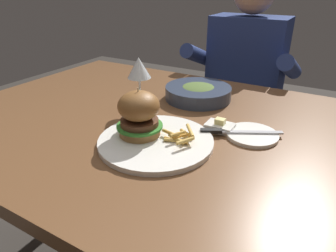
% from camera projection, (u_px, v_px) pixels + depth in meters
% --- Properties ---
extents(dining_table, '(1.44, 0.98, 0.74)m').
position_uv_depth(dining_table, '(169.00, 144.00, 0.95)').
color(dining_table, brown).
rests_on(dining_table, ground).
extents(main_plate, '(0.31, 0.31, 0.01)m').
position_uv_depth(main_plate, '(156.00, 141.00, 0.80)').
color(main_plate, white).
rests_on(main_plate, dining_table).
extents(burger_sandwich, '(0.13, 0.13, 0.13)m').
position_uv_depth(burger_sandwich, '(139.00, 114.00, 0.79)').
color(burger_sandwich, '#9E6B38').
rests_on(burger_sandwich, main_plate).
extents(fries_pile, '(0.10, 0.11, 0.03)m').
position_uv_depth(fries_pile, '(180.00, 136.00, 0.78)').
color(fries_pile, '#EABC5B').
rests_on(fries_pile, main_plate).
extents(wine_glass, '(0.07, 0.07, 0.18)m').
position_uv_depth(wine_glass, '(139.00, 70.00, 0.94)').
color(wine_glass, silver).
rests_on(wine_glass, dining_table).
extents(bread_plate, '(0.14, 0.14, 0.01)m').
position_uv_depth(bread_plate, '(252.00, 135.00, 0.83)').
color(bread_plate, white).
rests_on(bread_plate, dining_table).
extents(table_knife, '(0.21, 0.12, 0.01)m').
position_uv_depth(table_knife, '(234.00, 132.00, 0.83)').
color(table_knife, silver).
rests_on(table_knife, bread_plate).
extents(butter_dish, '(0.08, 0.06, 0.04)m').
position_uv_depth(butter_dish, '(220.00, 126.00, 0.87)').
color(butter_dish, white).
rests_on(butter_dish, dining_table).
extents(soup_bowl, '(0.24, 0.24, 0.05)m').
position_uv_depth(soup_bowl, '(198.00, 92.00, 1.09)').
color(soup_bowl, '#2D384C').
rests_on(soup_bowl, dining_table).
extents(diner_person, '(0.51, 0.36, 1.18)m').
position_uv_depth(diner_person, '(242.00, 99.00, 1.59)').
color(diner_person, '#282833').
rests_on(diner_person, ground).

